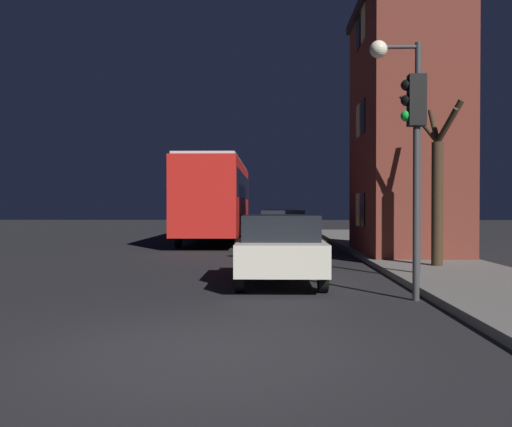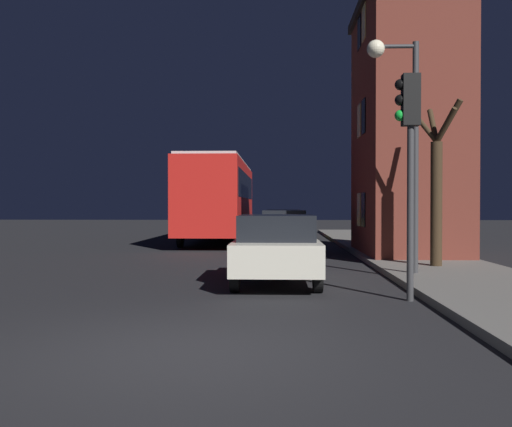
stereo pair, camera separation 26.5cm
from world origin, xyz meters
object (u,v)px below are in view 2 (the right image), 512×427
object	(u,v)px
streetlamp	(400,112)
bus	(219,195)
traffic_light	(409,138)
car_mid_lane	(284,229)
car_far_lane	(284,224)
bare_tree	(436,184)
car_near_lane	(276,247)

from	to	relation	value
streetlamp	bus	world-z (taller)	streetlamp
traffic_light	car_mid_lane	distance (m)	11.56
car_far_lane	bus	bearing A→B (deg)	-144.99
bare_tree	car_far_lane	world-z (taller)	bare_tree
car_far_lane	streetlamp	bearing A→B (deg)	-80.93
traffic_light	bare_tree	xyz separation A→B (m)	(1.73, 4.57, -0.64)
streetlamp	car_mid_lane	world-z (taller)	streetlamp
streetlamp	car_mid_lane	bearing A→B (deg)	107.25
traffic_light	streetlamp	bearing A→B (deg)	81.04
car_near_lane	bare_tree	bearing A→B (deg)	30.68
car_near_lane	car_mid_lane	size ratio (longest dim) A/B	0.96
traffic_light	car_near_lane	xyz separation A→B (m)	(-2.32, 2.16, -2.08)
streetlamp	bare_tree	world-z (taller)	streetlamp
car_far_lane	traffic_light	bearing A→B (deg)	-83.80
streetlamp	bus	xyz separation A→B (m)	(-5.50, 13.43, -1.60)
bare_tree	car_mid_lane	distance (m)	7.77
traffic_light	bare_tree	distance (m)	4.93
bus	car_far_lane	xyz separation A→B (m)	(3.02, 2.11, -1.43)
bus	car_mid_lane	xyz separation A→B (m)	(2.95, -5.23, -1.41)
traffic_light	bare_tree	world-z (taller)	bare_tree
bus	car_far_lane	world-z (taller)	bus
traffic_light	car_mid_lane	bearing A→B (deg)	100.52
bare_tree	car_mid_lane	bearing A→B (deg)	119.95
streetlamp	bus	bearing A→B (deg)	112.26
car_near_lane	bus	bearing A→B (deg)	100.75
bus	car_mid_lane	distance (m)	6.17
traffic_light	bare_tree	size ratio (longest dim) A/B	0.90
streetlamp	car_far_lane	size ratio (longest dim) A/B	1.30
traffic_light	bare_tree	bearing A→B (deg)	69.20
bare_tree	car_mid_lane	size ratio (longest dim) A/B	1.07
traffic_light	bus	size ratio (longest dim) A/B	0.34
car_mid_lane	bus	bearing A→B (deg)	119.43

